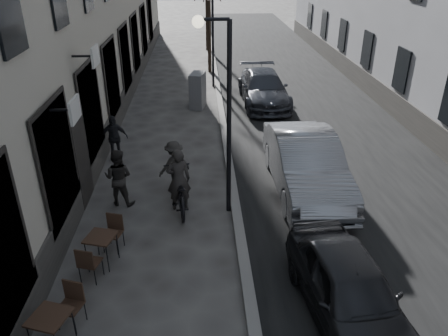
{
  "coord_description": "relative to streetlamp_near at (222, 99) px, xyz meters",
  "views": [
    {
      "loc": [
        -0.69,
        -4.1,
        6.41
      ],
      "look_at": [
        -0.18,
        5.01,
        1.8
      ],
      "focal_mm": 35.0,
      "sensor_mm": 36.0,
      "label": 1
    }
  ],
  "objects": [
    {
      "name": "road",
      "position": [
        4.02,
        10.0,
        -3.16
      ],
      "size": [
        7.3,
        60.0,
        0.0
      ],
      "primitive_type": "cube",
      "color": "black",
      "rests_on": "ground"
    },
    {
      "name": "kerb",
      "position": [
        0.37,
        10.0,
        -3.1
      ],
      "size": [
        0.25,
        60.0,
        0.12
      ],
      "primitive_type": "cube",
      "color": "slate",
      "rests_on": "ground"
    },
    {
      "name": "streetlamp_near",
      "position": [
        0.0,
        0.0,
        0.0
      ],
      "size": [
        0.9,
        0.28,
        5.09
      ],
      "color": "black",
      "rests_on": "ground"
    },
    {
      "name": "streetlamp_far",
      "position": [
        0.0,
        12.0,
        0.0
      ],
      "size": [
        0.9,
        0.28,
        5.09
      ],
      "color": "black",
      "rests_on": "ground"
    },
    {
      "name": "bistro_set_b",
      "position": [
        -3.22,
        -4.41,
        -2.7
      ],
      "size": [
        0.88,
        1.58,
        0.9
      ],
      "rotation": [
        0.0,
        0.0,
        -0.32
      ],
      "color": "#302015",
      "rests_on": "ground"
    },
    {
      "name": "bistro_set_c",
      "position": [
        -2.8,
        -2.08,
        -2.71
      ],
      "size": [
        0.8,
        1.53,
        0.87
      ],
      "rotation": [
        0.0,
        0.0,
        -0.28
      ],
      "color": "#302015",
      "rests_on": "ground"
    },
    {
      "name": "utility_cabinet",
      "position": [
        -0.63,
        8.73,
        -2.39
      ],
      "size": [
        0.78,
        1.13,
        1.54
      ],
      "primitive_type": "cube",
      "rotation": [
        0.0,
        0.0,
        -0.23
      ],
      "color": "slate",
      "rests_on": "ground"
    },
    {
      "name": "bicycle",
      "position": [
        -1.16,
        0.2,
        -2.62
      ],
      "size": [
        0.98,
        2.13,
        1.08
      ],
      "primitive_type": "imported",
      "rotation": [
        0.0,
        0.0,
        3.27
      ],
      "color": "black",
      "rests_on": "ground"
    },
    {
      "name": "cyclist_rider",
      "position": [
        -1.16,
        0.2,
        -2.28
      ],
      "size": [
        0.69,
        0.5,
        1.77
      ],
      "primitive_type": "imported",
      "rotation": [
        0.0,
        0.0,
        3.27
      ],
      "color": "#2B2725",
      "rests_on": "ground"
    },
    {
      "name": "pedestrian_near",
      "position": [
        -2.81,
        0.55,
        -2.34
      ],
      "size": [
        0.91,
        0.78,
        1.63
      ],
      "primitive_type": "imported",
      "rotation": [
        0.0,
        0.0,
        2.92
      ],
      "color": "black",
      "rests_on": "ground"
    },
    {
      "name": "pedestrian_mid",
      "position": [
        -1.33,
        1.36,
        -2.41
      ],
      "size": [
        1.11,
        0.95,
        1.49
      ],
      "primitive_type": "imported",
      "rotation": [
        0.0,
        0.0,
        3.64
      ],
      "color": "#292724",
      "rests_on": "ground"
    },
    {
      "name": "pedestrian_far",
      "position": [
        -3.43,
        3.45,
        -2.38
      ],
      "size": [
        0.96,
        0.53,
        1.55
      ],
      "primitive_type": "imported",
      "rotation": [
        0.0,
        0.0,
        0.17
      ],
      "color": "black",
      "rests_on": "ground"
    },
    {
      "name": "car_near",
      "position": [
        2.18,
        -3.96,
        -2.49
      ],
      "size": [
        1.96,
        4.05,
        1.33
      ],
      "primitive_type": "imported",
      "rotation": [
        0.0,
        0.0,
        0.1
      ],
      "color": "black",
      "rests_on": "ground"
    },
    {
      "name": "car_mid",
      "position": [
        2.47,
        1.04,
        -2.32
      ],
      "size": [
        1.81,
        5.1,
        1.68
      ],
      "primitive_type": "imported",
      "rotation": [
        0.0,
        0.0,
        0.01
      ],
      "color": "gray",
      "rests_on": "ground"
    },
    {
      "name": "car_far",
      "position": [
        2.37,
        9.11,
        -2.45
      ],
      "size": [
        2.06,
        4.93,
        1.42
      ],
      "primitive_type": "imported",
      "rotation": [
        0.0,
        0.0,
        0.01
      ],
      "color": "#373941",
      "rests_on": "ground"
    }
  ]
}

